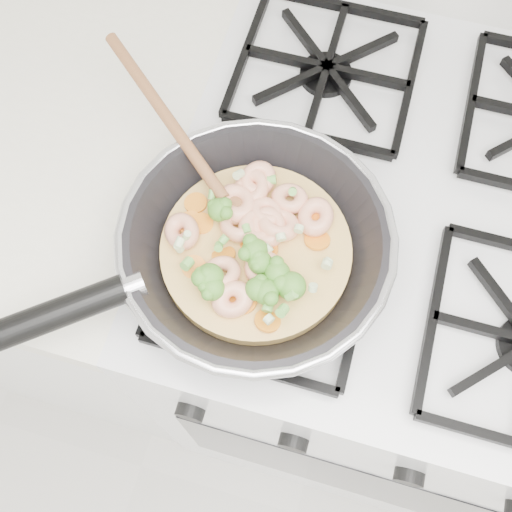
# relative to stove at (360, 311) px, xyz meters

# --- Properties ---
(stove) EXTENTS (0.60, 0.60, 0.92)m
(stove) POSITION_rel_stove_xyz_m (0.00, 0.00, 0.00)
(stove) COLOR white
(stove) RESTS_ON ground
(skillet) EXTENTS (0.41, 0.40, 0.09)m
(skillet) POSITION_rel_stove_xyz_m (-0.17, -0.14, 0.50)
(skillet) COLOR black
(skillet) RESTS_ON stove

